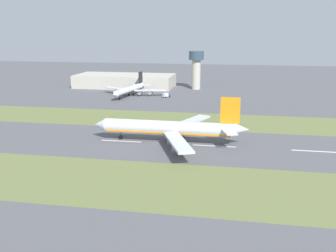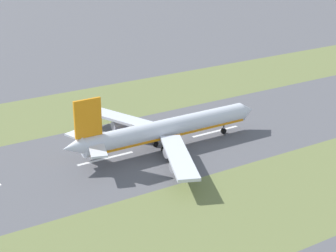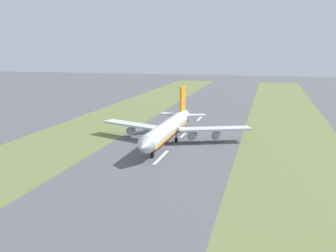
% 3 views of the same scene
% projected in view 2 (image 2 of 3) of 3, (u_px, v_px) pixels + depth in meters
% --- Properties ---
extents(ground_plane, '(800.00, 800.00, 0.00)m').
position_uv_depth(ground_plane, '(178.00, 141.00, 177.54)').
color(ground_plane, '#56565B').
extents(grass_median_west, '(40.00, 600.00, 0.01)m').
position_uv_depth(grass_median_west, '(114.00, 101.00, 213.05)').
color(grass_median_west, olive).
rests_on(grass_median_west, ground).
extents(grass_median_east, '(40.00, 600.00, 0.01)m').
position_uv_depth(grass_median_east, '(274.00, 200.00, 142.02)').
color(grass_median_east, olive).
rests_on(grass_median_east, ground).
extents(centreline_dash_mid, '(1.20, 18.00, 0.01)m').
position_uv_depth(centreline_dash_mid, '(106.00, 158.00, 165.08)').
color(centreline_dash_mid, silver).
rests_on(centreline_dash_mid, ground).
extents(centreline_dash_far, '(1.20, 18.00, 0.01)m').
position_uv_depth(centreline_dash_far, '(215.00, 131.00, 184.77)').
color(centreline_dash_far, silver).
rests_on(centreline_dash_far, ground).
extents(airplane_main_jet, '(64.13, 67.04, 20.20)m').
position_uv_depth(airplane_main_jet, '(163.00, 130.00, 169.68)').
color(airplane_main_jet, silver).
rests_on(airplane_main_jet, ground).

